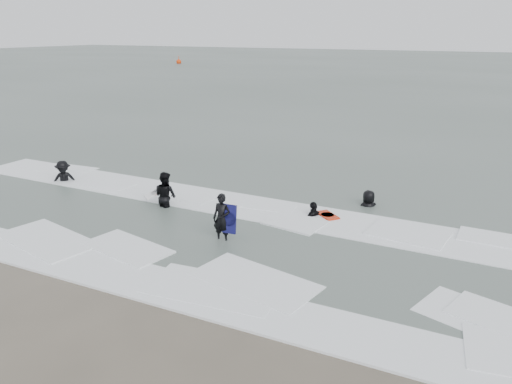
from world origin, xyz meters
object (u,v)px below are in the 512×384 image
at_px(surfer_centre, 222,242).
at_px(surfer_wading, 166,207).
at_px(surfer_breaker, 64,183).
at_px(buoy, 179,62).
at_px(surfer_right_far, 368,207).
at_px(surfer_right_near, 314,217).

distance_m(surfer_centre, surfer_wading, 4.21).
height_order(surfer_breaker, buoy, buoy).
distance_m(surfer_wading, surfer_breaker, 6.12).
distance_m(surfer_right_far, buoy, 86.95).
bearing_deg(surfer_centre, surfer_right_near, 58.92).
height_order(surfer_right_near, surfer_right_far, surfer_right_far).
relative_size(surfer_breaker, surfer_right_far, 1.03).
xyz_separation_m(surfer_breaker, buoy, (-42.82, 69.54, 0.42)).
bearing_deg(surfer_centre, surfer_right_far, 55.37).
height_order(surfer_breaker, surfer_right_near, surfer_breaker).
xyz_separation_m(surfer_right_near, buoy, (-54.53, 68.47, 0.42)).
distance_m(surfer_centre, buoy, 89.19).
bearing_deg(buoy, surfer_breaker, -58.38).
xyz_separation_m(surfer_centre, surfer_wading, (-3.73, 1.95, 0.00)).
bearing_deg(surfer_right_far, buoy, -87.96).
bearing_deg(surfer_right_far, surfer_breaker, -25.00).
height_order(surfer_breaker, surfer_right_far, surfer_breaker).
xyz_separation_m(surfer_right_far, buoy, (-56.07, 66.46, 0.42)).
distance_m(surfer_centre, surfer_right_near, 4.00).
bearing_deg(surfer_right_near, surfer_breaker, -59.74).
distance_m(surfer_breaker, surfer_right_far, 13.61).
distance_m(surfer_wading, buoy, 85.44).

